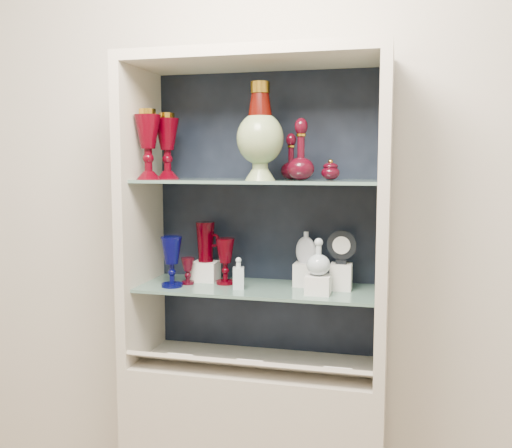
% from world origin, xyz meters
% --- Properties ---
extents(wall_back, '(3.50, 0.02, 2.80)m').
position_xyz_m(wall_back, '(0.00, 1.75, 1.40)').
color(wall_back, beige).
rests_on(wall_back, ground).
extents(cabinet_back_panel, '(0.98, 0.02, 1.15)m').
position_xyz_m(cabinet_back_panel, '(0.00, 1.72, 1.32)').
color(cabinet_back_panel, black).
rests_on(cabinet_back_panel, cabinet_base).
extents(cabinet_side_left, '(0.04, 0.40, 1.15)m').
position_xyz_m(cabinet_side_left, '(-0.48, 1.53, 1.32)').
color(cabinet_side_left, beige).
rests_on(cabinet_side_left, cabinet_base).
extents(cabinet_side_right, '(0.04, 0.40, 1.15)m').
position_xyz_m(cabinet_side_right, '(0.48, 1.53, 1.32)').
color(cabinet_side_right, beige).
rests_on(cabinet_side_right, cabinet_base).
extents(cabinet_top_cap, '(1.00, 0.40, 0.04)m').
position_xyz_m(cabinet_top_cap, '(0.00, 1.53, 1.92)').
color(cabinet_top_cap, beige).
rests_on(cabinet_top_cap, cabinet_side_left).
extents(shelf_lower, '(0.92, 0.34, 0.01)m').
position_xyz_m(shelf_lower, '(0.00, 1.55, 1.04)').
color(shelf_lower, slate).
rests_on(shelf_lower, cabinet_side_left).
extents(shelf_upper, '(0.92, 0.34, 0.01)m').
position_xyz_m(shelf_upper, '(0.00, 1.55, 1.46)').
color(shelf_upper, slate).
rests_on(shelf_upper, cabinet_side_left).
extents(label_ledge, '(0.92, 0.17, 0.09)m').
position_xyz_m(label_ledge, '(0.00, 1.42, 0.78)').
color(label_ledge, beige).
rests_on(label_ledge, cabinet_base).
extents(label_card_0, '(0.10, 0.06, 0.03)m').
position_xyz_m(label_card_0, '(-0.26, 1.42, 0.80)').
color(label_card_0, white).
rests_on(label_card_0, label_ledge).
extents(label_card_1, '(0.10, 0.06, 0.03)m').
position_xyz_m(label_card_1, '(0.33, 1.42, 0.80)').
color(label_card_1, white).
rests_on(label_card_1, label_ledge).
extents(label_card_2, '(0.10, 0.06, 0.03)m').
position_xyz_m(label_card_2, '(0.01, 1.42, 0.80)').
color(label_card_2, white).
rests_on(label_card_2, label_ledge).
extents(pedestal_lamp_left, '(0.13, 0.13, 0.26)m').
position_xyz_m(pedestal_lamp_left, '(-0.37, 1.56, 1.60)').
color(pedestal_lamp_left, '#4B000A').
rests_on(pedestal_lamp_left, shelf_upper).
extents(pedestal_lamp_right, '(0.12, 0.12, 0.27)m').
position_xyz_m(pedestal_lamp_right, '(-0.41, 1.46, 1.60)').
color(pedestal_lamp_right, '#4B000A').
rests_on(pedestal_lamp_right, shelf_upper).
extents(enamel_urn, '(0.23, 0.23, 0.36)m').
position_xyz_m(enamel_urn, '(0.03, 1.47, 1.65)').
color(enamel_urn, '#0F451F').
rests_on(enamel_urn, shelf_upper).
extents(ruby_decanter_a, '(0.13, 0.13, 0.25)m').
position_xyz_m(ruby_decanter_a, '(0.18, 1.50, 1.60)').
color(ruby_decanter_a, '#410713').
rests_on(ruby_decanter_a, shelf_upper).
extents(ruby_decanter_b, '(0.10, 0.10, 0.19)m').
position_xyz_m(ruby_decanter_b, '(0.13, 1.58, 1.56)').
color(ruby_decanter_b, '#410713').
rests_on(ruby_decanter_b, shelf_upper).
extents(lidded_bowl, '(0.09, 0.09, 0.08)m').
position_xyz_m(lidded_bowl, '(0.28, 1.57, 1.51)').
color(lidded_bowl, '#410713').
rests_on(lidded_bowl, shelf_upper).
extents(cobalt_goblet, '(0.10, 0.10, 0.20)m').
position_xyz_m(cobalt_goblet, '(-0.33, 1.47, 1.15)').
color(cobalt_goblet, '#010142').
rests_on(cobalt_goblet, shelf_lower).
extents(ruby_goblet_tall, '(0.09, 0.09, 0.18)m').
position_xyz_m(ruby_goblet_tall, '(-0.14, 1.57, 1.14)').
color(ruby_goblet_tall, '#4B000A').
rests_on(ruby_goblet_tall, shelf_lower).
extents(ruby_goblet_small, '(0.06, 0.06, 0.11)m').
position_xyz_m(ruby_goblet_small, '(-0.28, 1.53, 1.10)').
color(ruby_goblet_small, '#410713').
rests_on(ruby_goblet_small, shelf_lower).
extents(riser_ruby_pitcher, '(0.10, 0.10, 0.08)m').
position_xyz_m(riser_ruby_pitcher, '(-0.23, 1.61, 1.09)').
color(riser_ruby_pitcher, silver).
rests_on(riser_ruby_pitcher, shelf_lower).
extents(ruby_pitcher, '(0.13, 0.10, 0.16)m').
position_xyz_m(ruby_pitcher, '(-0.23, 1.61, 1.21)').
color(ruby_pitcher, '#4B000A').
rests_on(ruby_pitcher, riser_ruby_pitcher).
extents(clear_square_bottle, '(0.05, 0.05, 0.12)m').
position_xyz_m(clear_square_bottle, '(-0.06, 1.50, 1.11)').
color(clear_square_bottle, '#A8BAC2').
rests_on(clear_square_bottle, shelf_lower).
extents(riser_flat_flask, '(0.09, 0.09, 0.09)m').
position_xyz_m(riser_flat_flask, '(0.18, 1.62, 1.09)').
color(riser_flat_flask, silver).
rests_on(riser_flat_flask, shelf_lower).
extents(flat_flask, '(0.10, 0.07, 0.13)m').
position_xyz_m(flat_flask, '(0.18, 1.62, 1.20)').
color(flat_flask, silver).
rests_on(flat_flask, riser_flat_flask).
extents(riser_clear_round_decanter, '(0.09, 0.09, 0.07)m').
position_xyz_m(riser_clear_round_decanter, '(0.25, 1.48, 1.08)').
color(riser_clear_round_decanter, silver).
rests_on(riser_clear_round_decanter, shelf_lower).
extents(clear_round_decanter, '(0.09, 0.09, 0.13)m').
position_xyz_m(clear_round_decanter, '(0.25, 1.48, 1.19)').
color(clear_round_decanter, '#A8BAC2').
rests_on(clear_round_decanter, riser_clear_round_decanter).
extents(riser_cameo_medallion, '(0.08, 0.08, 0.10)m').
position_xyz_m(riser_cameo_medallion, '(0.32, 1.58, 1.10)').
color(riser_cameo_medallion, silver).
rests_on(riser_cameo_medallion, shelf_lower).
extents(cameo_medallion, '(0.11, 0.04, 0.13)m').
position_xyz_m(cameo_medallion, '(0.32, 1.58, 1.22)').
color(cameo_medallion, black).
rests_on(cameo_medallion, riser_cameo_medallion).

